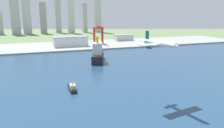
# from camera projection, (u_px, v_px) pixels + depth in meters

# --- Properties ---
(ground_plane) EXTENTS (2400.00, 2400.00, 0.00)m
(ground_plane) POSITION_uv_depth(u_px,v_px,m) (87.00, 66.00, 296.46)
(ground_plane) COLOR #647D51
(water_bay) EXTENTS (840.00, 360.00, 0.15)m
(water_bay) POSITION_uv_depth(u_px,v_px,m) (100.00, 78.00, 241.63)
(water_bay) COLOR navy
(water_bay) RESTS_ON ground
(industrial_pier) EXTENTS (840.00, 140.00, 2.50)m
(industrial_pier) POSITION_uv_depth(u_px,v_px,m) (64.00, 46.00, 469.74)
(industrial_pier) COLOR #979A96
(industrial_pier) RESTS_ON ground
(airplane_landing) EXTENTS (33.59, 36.79, 11.95)m
(airplane_landing) POSITION_uv_depth(u_px,v_px,m) (160.00, 44.00, 166.61)
(airplane_landing) COLOR silver
(cargo_ship) EXTENTS (33.30, 59.20, 36.69)m
(cargo_ship) POSITION_uv_depth(u_px,v_px,m) (98.00, 55.00, 321.60)
(cargo_ship) COLOR black
(cargo_ship) RESTS_ON water_bay
(tugboat_small) EXTENTS (5.99, 21.86, 8.79)m
(tugboat_small) POSITION_uv_depth(u_px,v_px,m) (72.00, 88.00, 200.90)
(tugboat_small) COLOR black
(tugboat_small) RESTS_ON water_bay
(port_crane_red) EXTENTS (21.03, 42.46, 38.82)m
(port_crane_red) POSITION_uv_depth(u_px,v_px,m) (99.00, 31.00, 488.02)
(port_crane_red) COLOR red
(port_crane_red) RESTS_ON industrial_pier
(warehouse_main) EXTENTS (69.17, 29.99, 19.82)m
(warehouse_main) POSITION_uv_depth(u_px,v_px,m) (70.00, 41.00, 455.79)
(warehouse_main) COLOR white
(warehouse_main) RESTS_ON industrial_pier
(warehouse_annex) EXTENTS (44.88, 25.46, 14.40)m
(warehouse_annex) POSITION_uv_depth(u_px,v_px,m) (123.00, 37.00, 554.60)
(warehouse_annex) COLOR silver
(warehouse_annex) RESTS_ON industrial_pier
(distant_skyline) EXTENTS (350.98, 53.30, 143.93)m
(distant_skyline) POSITION_uv_depth(u_px,v_px,m) (53.00, 16.00, 770.76)
(distant_skyline) COLOR #A9AFB2
(distant_skyline) RESTS_ON ground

